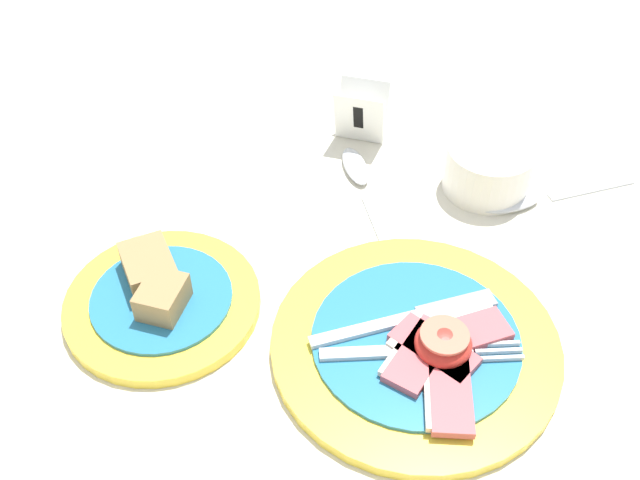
# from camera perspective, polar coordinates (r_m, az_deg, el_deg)

# --- Properties ---
(ground_plane) EXTENTS (3.00, 3.00, 0.00)m
(ground_plane) POSITION_cam_1_polar(r_m,az_deg,el_deg) (0.71, -1.18, -7.99)
(ground_plane) COLOR beige
(breakfast_plate) EXTENTS (0.27, 0.27, 0.04)m
(breakfast_plate) POSITION_cam_1_polar(r_m,az_deg,el_deg) (0.70, 7.57, -7.94)
(breakfast_plate) COLOR yellow
(breakfast_plate) RESTS_ON ground_plane
(bread_plate) EXTENTS (0.19, 0.19, 0.04)m
(bread_plate) POSITION_cam_1_polar(r_m,az_deg,el_deg) (0.75, -11.92, -4.12)
(bread_plate) COLOR yellow
(bread_plate) RESTS_ON ground_plane
(sugar_cup) EXTENTS (0.10, 0.10, 0.06)m
(sugar_cup) POSITION_cam_1_polar(r_m,az_deg,el_deg) (0.87, 12.71, 5.46)
(sugar_cup) COLOR white
(sugar_cup) RESTS_ON ground_plane
(number_card) EXTENTS (0.06, 0.05, 0.07)m
(number_card) POSITION_cam_1_polar(r_m,az_deg,el_deg) (0.92, 3.13, 9.60)
(number_card) COLOR white
(number_card) RESTS_ON ground_plane
(teaspoon_by_saucer) EXTENTS (0.12, 0.17, 0.01)m
(teaspoon_by_saucer) POSITION_cam_1_polar(r_m,az_deg,el_deg) (0.87, 3.17, 4.50)
(teaspoon_by_saucer) COLOR silver
(teaspoon_by_saucer) RESTS_ON ground_plane
(teaspoon_near_cup) EXTENTS (0.17, 0.13, 0.01)m
(teaspoon_near_cup) POSITION_cam_1_polar(r_m,az_deg,el_deg) (0.87, 15.85, 3.01)
(teaspoon_near_cup) COLOR silver
(teaspoon_near_cup) RESTS_ON ground_plane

